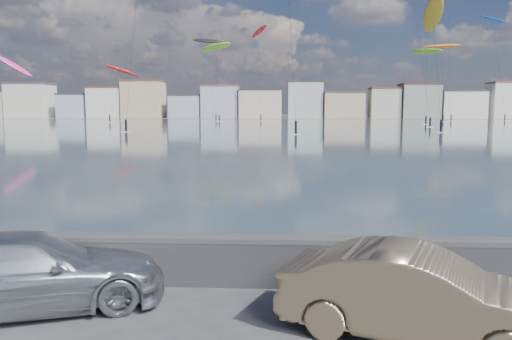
# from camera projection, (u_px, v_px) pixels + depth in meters

# --- Properties ---
(bay_water) EXTENTS (500.00, 177.00, 0.00)m
(bay_water) POSITION_uv_depth(u_px,v_px,m) (272.00, 127.00, 98.18)
(bay_water) COLOR #2C3F4F
(bay_water) RESTS_ON ground
(far_shore_strip) EXTENTS (500.00, 60.00, 0.00)m
(far_shore_strip) POSITION_uv_depth(u_px,v_px,m) (277.00, 118.00, 205.74)
(far_shore_strip) COLOR #4C473D
(far_shore_strip) RESTS_ON ground
(seawall) EXTENTS (400.00, 0.36, 1.08)m
(seawall) POSITION_uv_depth(u_px,v_px,m) (204.00, 257.00, 10.07)
(seawall) COLOR #28282B
(seawall) RESTS_ON ground
(far_buildings) EXTENTS (240.79, 13.26, 14.60)m
(far_buildings) POSITION_uv_depth(u_px,v_px,m) (280.00, 103.00, 191.07)
(far_buildings) COLOR beige
(far_buildings) RESTS_ON ground
(car_silver) EXTENTS (5.08, 3.44, 1.37)m
(car_silver) POSITION_uv_depth(u_px,v_px,m) (29.00, 272.00, 8.83)
(car_silver) COLOR #B0B3B8
(car_silver) RESTS_ON ground
(car_champagne) EXTENTS (4.51, 2.96, 1.40)m
(car_champagne) POSITION_uv_depth(u_px,v_px,m) (419.00, 295.00, 7.68)
(car_champagne) COLOR tan
(car_champagne) RESTS_ON ground
(kitesurfer_0) EXTENTS (4.52, 13.81, 21.82)m
(kitesurfer_0) POSITION_uv_depth(u_px,v_px,m) (433.00, 15.00, 81.78)
(kitesurfer_0) COLOR #BF8C19
(kitesurfer_0) RESTS_ON ground
(kitesurfer_2) EXTENTS (7.60, 12.09, 18.41)m
(kitesurfer_2) POSITION_uv_depth(u_px,v_px,m) (426.00, 53.00, 120.89)
(kitesurfer_2) COLOR #8CD826
(kitesurfer_2) RESTS_ON ground
(kitesurfer_4) EXTENTS (6.73, 18.29, 30.24)m
(kitesurfer_4) POSITION_uv_depth(u_px,v_px,m) (259.00, 33.00, 158.90)
(kitesurfer_4) COLOR red
(kitesurfer_4) RESTS_ON ground
(kitesurfer_5) EXTENTS (10.40, 12.37, 23.99)m
(kitesurfer_5) POSITION_uv_depth(u_px,v_px,m) (216.00, 48.00, 149.38)
(kitesurfer_5) COLOR #8CD826
(kitesurfer_5) RESTS_ON ground
(kitesurfer_7) EXTENTS (11.16, 10.40, 22.80)m
(kitesurfer_7) POSITION_uv_depth(u_px,v_px,m) (442.00, 47.00, 147.37)
(kitesurfer_7) COLOR orange
(kitesurfer_7) RESTS_ON ground
(kitesurfer_10) EXTENTS (9.89, 15.41, 16.32)m
(kitesurfer_10) POSITION_uv_depth(u_px,v_px,m) (122.00, 71.00, 141.35)
(kitesurfer_10) COLOR red
(kitesurfer_10) RESTS_ON ground
(kitesurfer_16) EXTENTS (9.24, 9.16, 25.56)m
(kitesurfer_16) POSITION_uv_depth(u_px,v_px,m) (207.00, 42.00, 152.52)
(kitesurfer_16) COLOR black
(kitesurfer_16) RESTS_ON ground
(kitesurfer_18) EXTENTS (8.05, 18.30, 17.04)m
(kitesurfer_18) POSITION_uv_depth(u_px,v_px,m) (14.00, 66.00, 118.46)
(kitesurfer_18) COLOR #E5338C
(kitesurfer_18) RESTS_ON ground
(kitesurfer_19) EXTENTS (7.64, 10.66, 34.00)m
(kitesurfer_19) POSITION_uv_depth(u_px,v_px,m) (493.00, 21.00, 158.41)
(kitesurfer_19) COLOR blue
(kitesurfer_19) RESTS_ON ground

